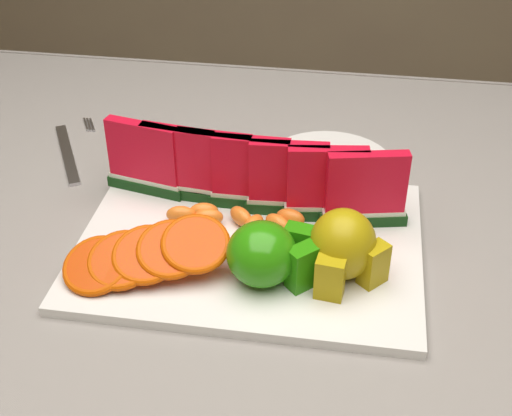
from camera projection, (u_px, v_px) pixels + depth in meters
The scene contains 11 objects.
table at pixel (198, 304), 0.92m from camera, with size 1.40×0.90×0.75m.
tablecloth at pixel (195, 267), 0.88m from camera, with size 1.53×1.03×0.20m.
platter at pixel (250, 244), 0.84m from camera, with size 0.40×0.30×0.01m.
apple_cluster at pixel (269, 254), 0.77m from camera, with size 0.11×0.10×0.07m.
pear_cluster at pixel (344, 247), 0.77m from camera, with size 0.10×0.10×0.08m.
side_plate at pixel (329, 165), 0.99m from camera, with size 0.23×0.23×0.01m.
fork at pixel (70, 151), 1.03m from camera, with size 0.09×0.19×0.00m.
watermelon_row at pixel (251, 175), 0.87m from camera, with size 0.39×0.07×0.10m.
orange_fan_front at pixel (146, 254), 0.78m from camera, with size 0.20×0.12×0.05m.
orange_fan_back at pixel (258, 170), 0.93m from camera, with size 0.29×0.11×0.05m.
tangerine_segments at pixel (254, 221), 0.85m from camera, with size 0.22×0.07×0.02m.
Camera 1 is at (0.18, -0.66, 1.28)m, focal length 50.00 mm.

